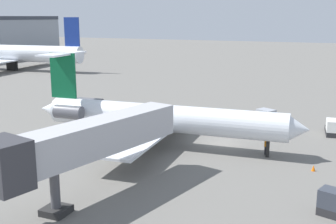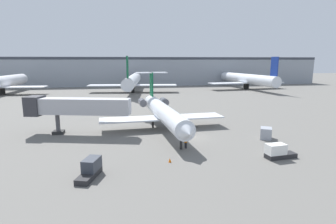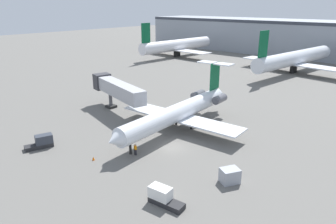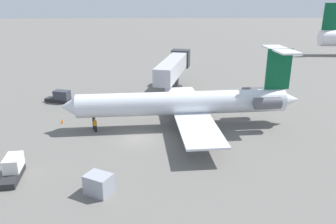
{
  "view_description": "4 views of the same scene",
  "coord_description": "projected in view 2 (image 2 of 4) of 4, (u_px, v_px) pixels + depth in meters",
  "views": [
    {
      "loc": [
        -44.54,
        -12.71,
        13.8
      ],
      "look_at": [
        -1.27,
        5.93,
        3.28
      ],
      "focal_mm": 45.91,
      "sensor_mm": 36.0,
      "label": 1
    },
    {
      "loc": [
        -10.61,
        -41.09,
        12.21
      ],
      "look_at": [
        -2.6,
        6.97,
        2.94
      ],
      "focal_mm": 28.94,
      "sensor_mm": 36.0,
      "label": 2
    },
    {
      "loc": [
        27.78,
        -31.94,
        20.21
      ],
      "look_at": [
        -6.08,
        5.99,
        2.57
      ],
      "focal_mm": 33.44,
      "sensor_mm": 36.0,
      "label": 3
    },
    {
      "loc": [
        36.68,
        2.39,
        16.27
      ],
      "look_at": [
        -1.88,
        3.62,
        2.57
      ],
      "focal_mm": 36.02,
      "sensor_mm": 36.0,
      "label": 4
    }
  ],
  "objects": [
    {
      "name": "terminal_building",
      "position": [
        143.0,
        71.0,
        141.33
      ],
      "size": [
        179.88,
        24.14,
        13.89
      ],
      "color": "#8C939E",
      "rests_on": "ground_plane"
    },
    {
      "name": "cargo_container_uld",
      "position": [
        266.0,
        133.0,
        42.88
      ],
      "size": [
        2.5,
        2.69,
        1.77
      ],
      "color": "#999EA8",
      "rests_on": "ground_plane"
    },
    {
      "name": "baggage_tug_lead",
      "position": [
        91.0,
        169.0,
        28.86
      ],
      "size": [
        2.55,
        4.24,
        1.9
      ],
      "color": "#262628",
      "rests_on": "ground_plane"
    },
    {
      "name": "parked_airliner_centre",
      "position": [
        247.0,
        79.0,
        116.49
      ],
      "size": [
        34.07,
        40.24,
        13.6
      ],
      "color": "silver",
      "rests_on": "ground_plane"
    },
    {
      "name": "regional_jet",
      "position": [
        163.0,
        111.0,
        48.73
      ],
      "size": [
        22.61,
        30.51,
        9.75
      ],
      "color": "silver",
      "rests_on": "ground_plane"
    },
    {
      "name": "ground_plane",
      "position": [
        191.0,
        138.0,
        43.82
      ],
      "size": [
        400.0,
        400.0,
        0.1
      ],
      "primitive_type": "cube",
      "color": "#66635E"
    },
    {
      "name": "ground_crew_marshaller",
      "position": [
        186.0,
        142.0,
        38.13
      ],
      "size": [
        0.45,
        0.35,
        1.69
      ],
      "color": "black",
      "rests_on": "ground_plane"
    },
    {
      "name": "baggage_tug_trailing",
      "position": [
        278.0,
        152.0,
        34.23
      ],
      "size": [
        4.14,
        1.86,
        1.9
      ],
      "color": "#262628",
      "rests_on": "ground_plane"
    },
    {
      "name": "parked_airliner_west_end",
      "position": [
        1.0,
        82.0,
        97.21
      ],
      "size": [
        31.07,
        36.81,
        13.75
      ],
      "color": "white",
      "rests_on": "ground_plane"
    },
    {
      "name": "jet_bridge",
      "position": [
        72.0,
        107.0,
        44.91
      ],
      "size": [
        17.49,
        6.88,
        6.37
      ],
      "color": "#ADADB2",
      "rests_on": "ground_plane"
    },
    {
      "name": "parked_airliner_west_mid",
      "position": [
        133.0,
        81.0,
        104.79
      ],
      "size": [
        34.46,
        40.69,
        13.68
      ],
      "color": "silver",
      "rests_on": "ground_plane"
    },
    {
      "name": "traffic_cone_near",
      "position": [
        170.0,
        160.0,
        32.99
      ],
      "size": [
        0.36,
        0.36,
        0.55
      ],
      "color": "orange",
      "rests_on": "ground_plane"
    }
  ]
}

